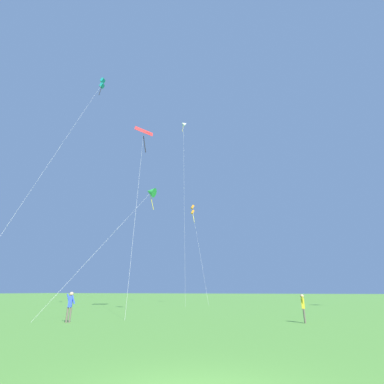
# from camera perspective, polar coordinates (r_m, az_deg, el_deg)

# --- Properties ---
(kite_white_distant) EXTENTS (2.74, 4.88, 28.21)m
(kite_white_distant) POSITION_cam_1_polar(r_m,az_deg,el_deg) (46.84, -1.79, 13.72)
(kite_white_distant) COLOR white
(kite_white_distant) RESTS_ON ground_plane
(kite_orange_box) EXTENTS (4.11, 5.32, 14.56)m
(kite_orange_box) POSITION_cam_1_polar(r_m,az_deg,el_deg) (43.48, 0.13, -3.79)
(kite_orange_box) COLOR orange
(kite_orange_box) RESTS_ON ground_plane
(kite_teal_box) EXTENTS (0.99, 11.74, 27.71)m
(kite_teal_box) POSITION_cam_1_polar(r_m,az_deg,el_deg) (39.69, -18.19, 20.30)
(kite_teal_box) COLOR teal
(kite_teal_box) RESTS_ON ground_plane
(kite_red_high) EXTENTS (4.17, 7.39, 18.97)m
(kite_red_high) POSITION_cam_1_polar(r_m,az_deg,el_deg) (30.87, -9.93, 11.24)
(kite_red_high) COLOR red
(kite_red_high) RESTS_ON ground_plane
(kite_green_small) EXTENTS (3.22, 9.62, 11.52)m
(kite_green_small) POSITION_cam_1_polar(r_m,az_deg,el_deg) (27.48, -8.54, -0.02)
(kite_green_small) COLOR green
(kite_green_small) RESTS_ON ground_plane
(person_child_small) EXTENTS (0.51, 0.34, 1.69)m
(person_child_small) POSITION_cam_1_polar(r_m,az_deg,el_deg) (19.09, -23.84, -20.37)
(person_child_small) COLOR #665B4C
(person_child_small) RESTS_ON ground_plane
(person_in_blue_jacket) EXTENTS (0.21, 0.50, 1.56)m
(person_in_blue_jacket) POSITION_cam_1_polar(r_m,az_deg,el_deg) (18.65, 21.95, -20.91)
(person_in_blue_jacket) COLOR #665B4C
(person_in_blue_jacket) RESTS_ON ground_plane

